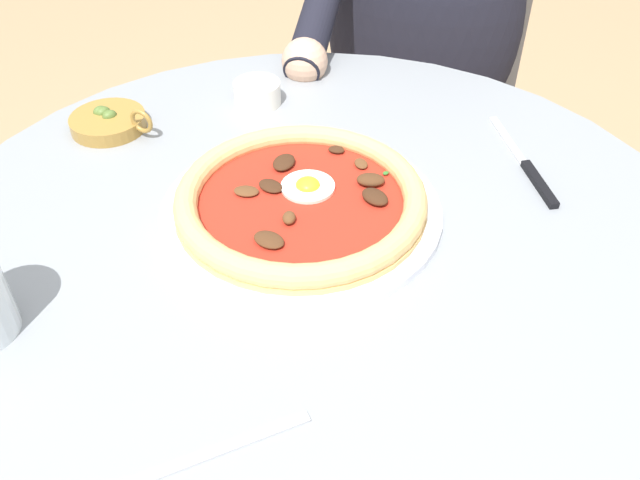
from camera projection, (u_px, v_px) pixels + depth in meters
dining_table at (314, 353)px, 0.88m from camera, size 0.89×0.89×0.75m
pizza_on_plate at (301, 202)px, 0.75m from camera, size 0.32×0.32×0.04m
steak_knife at (530, 171)px, 0.82m from camera, size 0.12×0.17×0.01m
ramekin_capers at (257, 92)px, 0.94m from camera, size 0.07×0.07×0.03m
olive_pan at (109, 121)px, 0.90m from camera, size 0.10×0.12×0.04m
fork_utensil at (213, 452)px, 0.53m from camera, size 0.16×0.06×0.00m
diner_person at (412, 115)px, 1.36m from camera, size 0.58×0.43×1.19m
cafe_chair_diner at (427, 79)px, 1.47m from camera, size 0.57×0.57×0.91m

